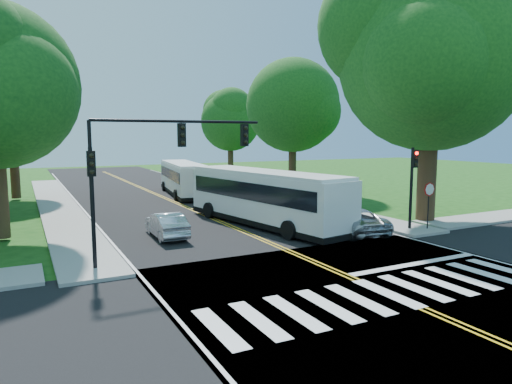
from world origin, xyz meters
TOP-DOWN VIEW (x-y plane):
  - ground at (0.00, 0.00)m, footprint 140.00×140.00m
  - road at (0.00, 18.00)m, footprint 14.00×96.00m
  - cross_road at (0.00, 0.00)m, footprint 60.00×12.00m
  - center_line at (0.00, 22.00)m, footprint 0.36×70.00m
  - edge_line_w at (-6.80, 22.00)m, footprint 0.12×70.00m
  - edge_line_e at (6.80, 22.00)m, footprint 0.12×70.00m
  - crosswalk at (0.00, -0.50)m, footprint 12.60×3.00m
  - stop_bar at (3.50, 1.60)m, footprint 6.60×0.40m
  - sidewalk_nw at (-8.30, 25.00)m, footprint 2.60×40.00m
  - sidewalk_ne at (8.30, 25.00)m, footprint 2.60×40.00m
  - tree_ne_big at (11.00, 8.00)m, footprint 10.80×10.80m
  - tree_west_far at (-11.00, 30.00)m, footprint 7.60×7.60m
  - tree_east_mid at (11.50, 24.00)m, footprint 8.40×8.40m
  - tree_east_far at (12.50, 40.00)m, footprint 7.20×7.20m
  - signal_nw at (-5.86, 6.43)m, footprint 7.15×0.46m
  - signal_ne at (8.20, 6.44)m, footprint 0.30×0.46m
  - stop_sign at (9.00, 5.98)m, footprint 0.76×0.08m
  - bus_lead at (1.87, 11.51)m, footprint 4.65×12.46m
  - bus_follow at (2.05, 26.89)m, footprint 3.85×11.16m
  - hatchback at (-4.08, 11.00)m, footprint 1.44×3.93m
  - suv at (4.92, 7.44)m, footprint 2.96×5.17m
  - dark_sedan at (5.37, 14.27)m, footprint 2.47×4.99m

SIDE VIEW (x-z plane):
  - ground at x=0.00m, z-range 0.00..0.00m
  - road at x=0.00m, z-range 0.00..0.01m
  - cross_road at x=0.00m, z-range 0.00..0.01m
  - center_line at x=0.00m, z-range 0.01..0.02m
  - edge_line_w at x=-6.80m, z-range 0.01..0.02m
  - edge_line_e at x=6.80m, z-range 0.01..0.02m
  - crosswalk at x=0.00m, z-range 0.01..0.02m
  - stop_bar at x=3.50m, z-range 0.01..0.02m
  - sidewalk_nw at x=-8.30m, z-range 0.00..0.15m
  - sidewalk_ne at x=8.30m, z-range 0.00..0.15m
  - hatchback at x=-4.08m, z-range 0.01..1.30m
  - suv at x=4.92m, z-range 0.01..1.37m
  - dark_sedan at x=5.37m, z-range 0.01..1.41m
  - bus_follow at x=2.05m, z-range 0.09..2.92m
  - bus_lead at x=1.87m, z-range 0.10..3.26m
  - stop_sign at x=9.00m, z-range 0.77..3.30m
  - signal_ne at x=8.20m, z-range 0.76..5.16m
  - signal_nw at x=-5.86m, z-range 1.55..7.21m
  - tree_east_far at x=12.50m, z-range 1.69..12.03m
  - tree_west_far at x=-11.00m, z-range 1.66..12.33m
  - tree_east_mid at x=11.50m, z-range 1.89..13.82m
  - tree_ne_big at x=11.00m, z-range 2.17..17.08m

